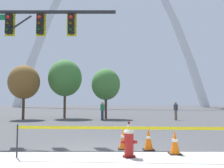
{
  "coord_description": "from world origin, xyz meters",
  "views": [
    {
      "loc": [
        0.29,
        -7.5,
        1.53
      ],
      "look_at": [
        0.23,
        5.0,
        2.5
      ],
      "focal_mm": 38.26,
      "sensor_mm": 36.0,
      "label": 1
    }
  ],
  "objects_px": {
    "traffic_cone_by_hydrant": "(125,138)",
    "pedestrian_standing_center": "(104,111)",
    "fire_hydrant": "(130,140)",
    "monument_arch": "(112,33)",
    "traffic_signal_gantry": "(17,41)",
    "pedestrian_walking_left": "(177,111)",
    "traffic_cone_mid_sidewalk": "(150,139)",
    "traffic_cone_curb_edge": "(176,142)"
  },
  "relations": [
    {
      "from": "traffic_cone_curb_edge",
      "to": "pedestrian_walking_left",
      "type": "height_order",
      "value": "pedestrian_walking_left"
    },
    {
      "from": "monument_arch",
      "to": "pedestrian_walking_left",
      "type": "height_order",
      "value": "monument_arch"
    },
    {
      "from": "pedestrian_walking_left",
      "to": "traffic_cone_mid_sidewalk",
      "type": "bearing_deg",
      "value": -108.59
    },
    {
      "from": "pedestrian_walking_left",
      "to": "monument_arch",
      "type": "bearing_deg",
      "value": 96.11
    },
    {
      "from": "fire_hydrant",
      "to": "pedestrian_standing_center",
      "type": "bearing_deg",
      "value": 95.45
    },
    {
      "from": "fire_hydrant",
      "to": "traffic_cone_by_hydrant",
      "type": "height_order",
      "value": "fire_hydrant"
    },
    {
      "from": "fire_hydrant",
      "to": "traffic_cone_mid_sidewalk",
      "type": "bearing_deg",
      "value": 54.96
    },
    {
      "from": "traffic_cone_mid_sidewalk",
      "to": "traffic_signal_gantry",
      "type": "height_order",
      "value": "traffic_signal_gantry"
    },
    {
      "from": "traffic_cone_by_hydrant",
      "to": "monument_arch",
      "type": "distance_m",
      "value": 70.82
    },
    {
      "from": "monument_arch",
      "to": "traffic_cone_curb_edge",
      "type": "bearing_deg",
      "value": -88.17
    },
    {
      "from": "traffic_signal_gantry",
      "to": "traffic_cone_mid_sidewalk",
      "type": "bearing_deg",
      "value": -25.89
    },
    {
      "from": "traffic_cone_by_hydrant",
      "to": "traffic_signal_gantry",
      "type": "height_order",
      "value": "traffic_signal_gantry"
    },
    {
      "from": "traffic_cone_by_hydrant",
      "to": "traffic_signal_gantry",
      "type": "bearing_deg",
      "value": 151.75
    },
    {
      "from": "traffic_cone_curb_edge",
      "to": "monument_arch",
      "type": "distance_m",
      "value": 71.59
    },
    {
      "from": "traffic_cone_curb_edge",
      "to": "pedestrian_walking_left",
      "type": "relative_size",
      "value": 0.46
    },
    {
      "from": "fire_hydrant",
      "to": "monument_arch",
      "type": "relative_size",
      "value": 0.02
    },
    {
      "from": "fire_hydrant",
      "to": "traffic_cone_by_hydrant",
      "type": "distance_m",
      "value": 1.16
    },
    {
      "from": "traffic_cone_by_hydrant",
      "to": "pedestrian_walking_left",
      "type": "xyz_separation_m",
      "value": [
        5.13,
        12.71,
        0.46
      ]
    },
    {
      "from": "fire_hydrant",
      "to": "monument_arch",
      "type": "xyz_separation_m",
      "value": [
        -0.77,
        68.0,
        23.25
      ]
    },
    {
      "from": "traffic_cone_mid_sidewalk",
      "to": "pedestrian_walking_left",
      "type": "bearing_deg",
      "value": 71.41
    },
    {
      "from": "traffic_cone_by_hydrant",
      "to": "traffic_cone_curb_edge",
      "type": "xyz_separation_m",
      "value": [
        1.49,
        -0.79,
        0.0
      ]
    },
    {
      "from": "fire_hydrant",
      "to": "traffic_cone_by_hydrant",
      "type": "relative_size",
      "value": 1.36
    },
    {
      "from": "traffic_cone_by_hydrant",
      "to": "traffic_cone_mid_sidewalk",
      "type": "xyz_separation_m",
      "value": [
        0.8,
        -0.15,
        0.0
      ]
    },
    {
      "from": "traffic_cone_by_hydrant",
      "to": "traffic_cone_mid_sidewalk",
      "type": "relative_size",
      "value": 1.0
    },
    {
      "from": "fire_hydrant",
      "to": "monument_arch",
      "type": "distance_m",
      "value": 71.87
    },
    {
      "from": "monument_arch",
      "to": "pedestrian_standing_center",
      "type": "xyz_separation_m",
      "value": [
        -0.53,
        -54.42,
        -22.9
      ]
    },
    {
      "from": "traffic_cone_mid_sidewalk",
      "to": "monument_arch",
      "type": "height_order",
      "value": "monument_arch"
    },
    {
      "from": "traffic_cone_mid_sidewalk",
      "to": "traffic_cone_curb_edge",
      "type": "distance_m",
      "value": 0.94
    },
    {
      "from": "fire_hydrant",
      "to": "traffic_signal_gantry",
      "type": "bearing_deg",
      "value": 142.49
    },
    {
      "from": "traffic_cone_by_hydrant",
      "to": "pedestrian_standing_center",
      "type": "xyz_separation_m",
      "value": [
        -1.2,
        12.43,
        0.46
      ]
    },
    {
      "from": "traffic_cone_by_hydrant",
      "to": "pedestrian_standing_center",
      "type": "relative_size",
      "value": 0.46
    },
    {
      "from": "traffic_cone_curb_edge",
      "to": "monument_arch",
      "type": "xyz_separation_m",
      "value": [
        -2.16,
        67.64,
        23.36
      ]
    },
    {
      "from": "traffic_cone_by_hydrant",
      "to": "traffic_cone_curb_edge",
      "type": "distance_m",
      "value": 1.68
    },
    {
      "from": "fire_hydrant",
      "to": "traffic_signal_gantry",
      "type": "height_order",
      "value": "traffic_signal_gantry"
    },
    {
      "from": "fire_hydrant",
      "to": "monument_arch",
      "type": "height_order",
      "value": "monument_arch"
    },
    {
      "from": "monument_arch",
      "to": "pedestrian_walking_left",
      "type": "xyz_separation_m",
      "value": [
        5.8,
        -54.14,
        -22.9
      ]
    },
    {
      "from": "traffic_cone_curb_edge",
      "to": "traffic_cone_by_hydrant",
      "type": "bearing_deg",
      "value": 152.01
    },
    {
      "from": "traffic_cone_by_hydrant",
      "to": "traffic_cone_curb_edge",
      "type": "height_order",
      "value": "same"
    },
    {
      "from": "traffic_cone_by_hydrant",
      "to": "pedestrian_standing_center",
      "type": "distance_m",
      "value": 12.5
    },
    {
      "from": "traffic_cone_mid_sidewalk",
      "to": "pedestrian_walking_left",
      "type": "xyz_separation_m",
      "value": [
        4.33,
        12.86,
        0.46
      ]
    },
    {
      "from": "traffic_cone_mid_sidewalk",
      "to": "traffic_cone_by_hydrant",
      "type": "bearing_deg",
      "value": 169.64
    },
    {
      "from": "pedestrian_walking_left",
      "to": "pedestrian_standing_center",
      "type": "xyz_separation_m",
      "value": [
        -6.33,
        -0.28,
        0.0
      ]
    }
  ]
}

